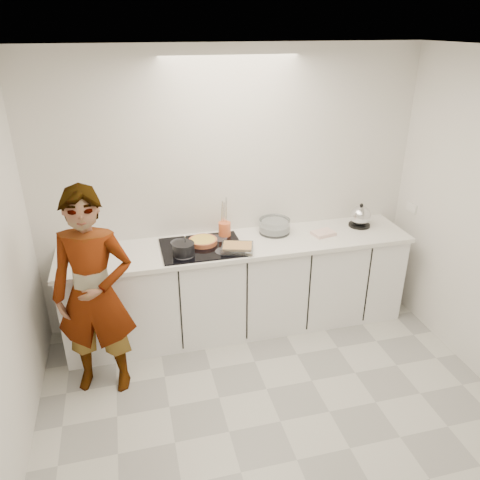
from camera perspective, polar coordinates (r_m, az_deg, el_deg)
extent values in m
cube|color=beige|center=(3.81, 4.95, -21.17)|extent=(3.60, 3.20, 0.00)
cube|color=white|center=(2.65, 7.16, 21.70)|extent=(3.60, 3.20, 0.00)
cube|color=white|center=(4.42, -1.13, 5.93)|extent=(3.60, 0.00, 2.60)
cube|color=white|center=(4.97, 20.19, 3.74)|extent=(0.02, 0.15, 0.09)
cube|color=white|center=(4.51, -0.10, -5.83)|extent=(3.20, 0.58, 0.87)
cube|color=white|center=(4.29, -0.11, -0.61)|extent=(3.24, 0.64, 0.04)
cube|color=black|center=(4.20, -4.68, -0.90)|extent=(0.72, 0.54, 0.01)
cylinder|color=#B15836|center=(4.25, -4.53, -0.16)|extent=(0.33, 0.33, 0.04)
cylinder|color=gold|center=(4.24, -4.54, 0.04)|extent=(0.29, 0.29, 0.01)
cylinder|color=black|center=(4.05, -6.90, -1.08)|extent=(0.25, 0.25, 0.11)
cylinder|color=silver|center=(4.05, -6.69, -0.32)|extent=(0.02, 0.08, 0.16)
cube|color=silver|center=(4.10, -0.32, -0.96)|extent=(0.32, 0.28, 0.05)
cube|color=tan|center=(4.09, -0.32, -0.73)|extent=(0.29, 0.24, 0.02)
cylinder|color=silver|center=(4.48, 4.23, 1.70)|extent=(0.38, 0.38, 0.14)
cylinder|color=white|center=(4.49, 4.22, 1.45)|extent=(0.32, 0.32, 0.06)
cube|color=white|center=(4.51, 10.11, 0.82)|extent=(0.23, 0.19, 0.03)
cylinder|color=black|center=(4.78, 14.32, 1.78)|extent=(0.23, 0.23, 0.02)
sphere|color=silver|center=(4.75, 14.45, 2.88)|extent=(0.22, 0.22, 0.20)
sphere|color=black|center=(4.71, 14.59, 4.13)|extent=(0.04, 0.04, 0.04)
cylinder|color=orange|center=(4.38, -1.89, 1.28)|extent=(0.13, 0.13, 0.14)
imported|color=white|center=(3.76, -17.36, -6.37)|extent=(0.70, 0.54, 1.72)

